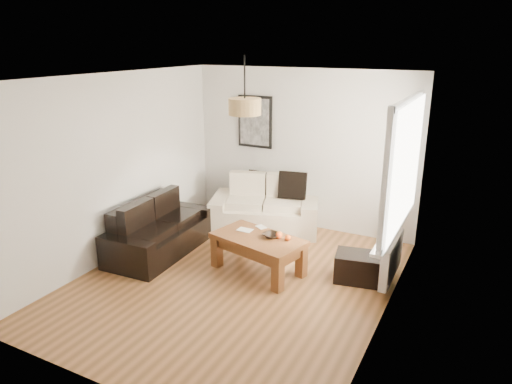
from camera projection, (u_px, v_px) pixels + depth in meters
The scene contains 21 objects.
floor at pixel (235, 281), 6.14m from camera, with size 4.50×4.50×0.00m, color brown.
ceiling at pixel (232, 77), 5.34m from camera, with size 3.80×4.50×0.00m, color white, non-canonical shape.
wall_back at pixel (302, 150), 7.64m from camera, with size 3.80×0.04×2.60m, color silver, non-canonical shape.
wall_front at pixel (97, 258), 3.83m from camera, with size 3.80×0.04×2.60m, color silver, non-canonical shape.
wall_left at pixel (116, 168), 6.57m from camera, with size 0.04×4.50×2.60m, color silver, non-canonical shape.
wall_right at pixel (391, 210), 4.91m from camera, with size 0.04×4.50×2.60m, color silver, non-canonical shape.
window_bay at pixel (404, 165), 5.52m from camera, with size 0.14×1.90×1.60m, color white, non-canonical shape.
radiator at pixel (392, 258), 5.91m from camera, with size 0.10×0.90×0.52m, color white.
poster at pixel (255, 122), 7.86m from camera, with size 0.62×0.04×0.87m, color black, non-canonical shape.
pendant_shade at pixel (245, 107), 5.71m from camera, with size 0.40×0.40×0.20m, color tan.
loveseat_cream at pixel (265, 205), 7.71m from camera, with size 1.72×0.94×0.86m, color beige, non-canonical shape.
sofa_leather at pixel (160, 228), 6.89m from camera, with size 1.73×0.84×0.75m, color black, non-canonical shape.
coffee_table at pixel (258, 254), 6.33m from camera, with size 1.22×0.67×0.50m, color brown, non-canonical shape.
ottoman at pixel (361, 268), 6.09m from camera, with size 0.65×0.42×0.37m, color black.
cushion_left at pixel (258, 182), 7.89m from camera, with size 0.37×0.12×0.37m, color black.
cushion_right at pixel (292, 185), 7.61m from camera, with size 0.44×0.14×0.44m, color black.
fruit_bowl at pixel (271, 235), 6.23m from camera, with size 0.22×0.22×0.06m, color black.
orange_a at pixel (279, 236), 6.19m from camera, with size 0.08×0.08×0.08m, color #FF4F15.
orange_b at pixel (288, 238), 6.13m from camera, with size 0.08×0.08×0.08m, color #E05212.
orange_c at pixel (279, 234), 6.23m from camera, with size 0.09×0.09×0.09m, color #D95512.
papers at pixel (245, 230), 6.48m from camera, with size 0.21×0.14×0.01m, color beige.
Camera 1 is at (2.75, -4.75, 2.99)m, focal length 32.91 mm.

